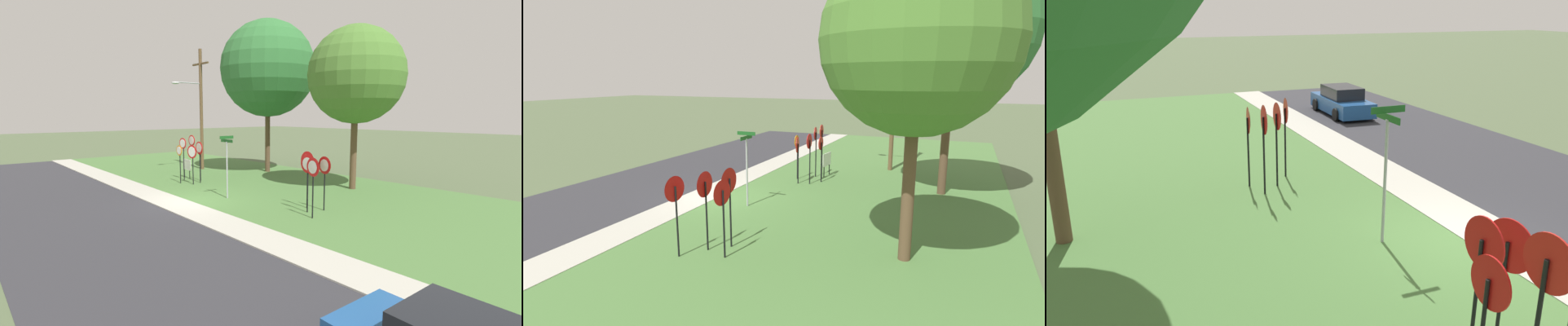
{
  "view_description": "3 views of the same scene",
  "coord_description": "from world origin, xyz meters",
  "views": [
    {
      "loc": [
        15.46,
        -8.75,
        4.22
      ],
      "look_at": [
        1.08,
        3.56,
        1.71
      ],
      "focal_mm": 25.45,
      "sensor_mm": 36.0,
      "label": 1
    },
    {
      "loc": [
        15.11,
        9.83,
        5.33
      ],
      "look_at": [
        -0.17,
        3.13,
        1.84
      ],
      "focal_mm": 28.47,
      "sensor_mm": 36.0,
      "label": 2
    },
    {
      "loc": [
        -8.67,
        7.27,
        5.19
      ],
      "look_at": [
        1.38,
        3.3,
        1.85
      ],
      "focal_mm": 35.33,
      "sensor_mm": 36.0,
      "label": 3
    }
  ],
  "objects": [
    {
      "name": "stop_sign_center_tall",
      "position": [
        -3.86,
        2.89,
        1.89
      ],
      "size": [
        0.74,
        0.09,
        2.54
      ],
      "rotation": [
        0.0,
        0.0,
        0.02
      ],
      "color": "black",
      "rests_on": "grass_median"
    },
    {
      "name": "stop_sign_near_left",
      "position": [
        -3.72,
        2.31,
        1.76
      ],
      "size": [
        0.78,
        0.17,
        2.36
      ],
      "rotation": [
        0.0,
        0.0,
        0.19
      ],
      "color": "black",
      "rests_on": "grass_median"
    },
    {
      "name": "stop_sign_near_right",
      "position": [
        -5.09,
        3.11,
        2.11
      ],
      "size": [
        0.68,
        0.1,
        2.87
      ],
      "rotation": [
        0.0,
        0.0,
        0.06
      ],
      "color": "black",
      "rests_on": "grass_median"
    },
    {
      "name": "grass_median",
      "position": [
        0.0,
        6.0,
        0.02
      ],
      "size": [
        44.0,
        12.0,
        0.04
      ],
      "primitive_type": "cube",
      "color": "#477038",
      "rests_on": "ground_plane"
    },
    {
      "name": "stop_sign_far_center",
      "position": [
        -4.47,
        3.29,
        1.73
      ],
      "size": [
        0.68,
        0.09,
        2.34
      ],
      "rotation": [
        0.0,
        0.0,
        -0.01
      ],
      "color": "black",
      "rests_on": "grass_median"
    },
    {
      "name": "yield_sign_near_left",
      "position": [
        5.29,
        3.56,
        1.82
      ],
      "size": [
        0.77,
        0.13,
        2.38
      ],
      "rotation": [
        0.0,
        0.0,
        -0.13
      ],
      "color": "black",
      "rests_on": "grass_median"
    },
    {
      "name": "street_name_post",
      "position": [
        0.57,
        1.79,
        1.89
      ],
      "size": [
        0.96,
        0.82,
        3.12
      ],
      "rotation": [
        0.0,
        0.0,
        0.01
      ],
      "color": "#9EA0A8",
      "rests_on": "grass_median"
    },
    {
      "name": "sidewalk_strip",
      "position": [
        0.0,
        -0.8,
        0.03
      ],
      "size": [
        44.0,
        1.6,
        0.06
      ],
      "primitive_type": "cube",
      "color": "#ADAA9E",
      "rests_on": "ground_plane"
    },
    {
      "name": "parked_sedan_distant",
      "position": [
        13.92,
        -3.48,
        0.64
      ],
      "size": [
        4.41,
        2.03,
        1.39
      ],
      "rotation": [
        0.0,
        0.0,
        -0.04
      ],
      "color": "#1E4C8C",
      "rests_on": "road_asphalt"
    },
    {
      "name": "ground_plane",
      "position": [
        0.0,
        0.0,
        0.0
      ],
      "size": [
        160.0,
        160.0,
        0.0
      ],
      "primitive_type": "plane",
      "color": "#4C5B3D"
    },
    {
      "name": "yield_sign_near_right",
      "position": [
        4.52,
        3.32,
        1.96
      ],
      "size": [
        0.82,
        0.11,
        2.56
      ],
      "rotation": [
        0.0,
        0.0,
        -0.06
      ],
      "color": "black",
      "rests_on": "grass_median"
    },
    {
      "name": "yield_sign_far_right",
      "position": [
        5.02,
        2.78,
        1.92
      ],
      "size": [
        0.8,
        0.1,
        2.5
      ],
      "rotation": [
        0.0,
        0.0,
        -0.02
      ],
      "color": "black",
      "rests_on": "grass_median"
    },
    {
      "name": "yield_sign_far_left",
      "position": [
        5.78,
        2.26,
        1.89
      ],
      "size": [
        0.77,
        0.14,
        2.48
      ],
      "rotation": [
        0.0,
        0.0,
        -0.14
      ],
      "color": "black",
      "rests_on": "grass_median"
    }
  ]
}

